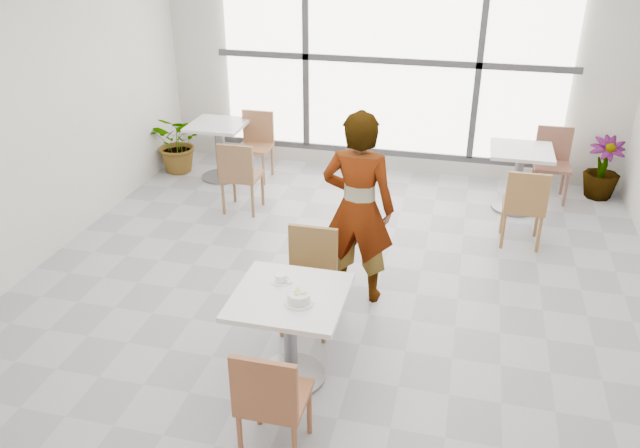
% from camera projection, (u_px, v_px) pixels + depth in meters
% --- Properties ---
extents(floor, '(7.00, 7.00, 0.00)m').
position_uv_depth(floor, '(328.00, 309.00, 5.67)').
color(floor, '#9E9EA5').
rests_on(floor, ground).
extents(wall_back, '(6.00, 0.00, 6.00)m').
position_uv_depth(wall_back, '(391.00, 59.00, 8.03)').
color(wall_back, silver).
rests_on(wall_back, ground).
extents(wall_left, '(0.00, 7.00, 7.00)m').
position_uv_depth(wall_left, '(2.00, 124.00, 5.63)').
color(wall_left, silver).
rests_on(wall_left, ground).
extents(window, '(4.60, 0.07, 2.52)m').
position_uv_depth(window, '(390.00, 60.00, 7.98)').
color(window, white).
rests_on(window, ground).
extents(main_table, '(0.80, 0.80, 0.75)m').
position_uv_depth(main_table, '(290.00, 321.00, 4.61)').
color(main_table, white).
rests_on(main_table, ground).
extents(chair_near, '(0.42, 0.42, 0.87)m').
position_uv_depth(chair_near, '(270.00, 398.00, 3.92)').
color(chair_near, '#9A5837').
rests_on(chair_near, ground).
extents(chair_far, '(0.42, 0.42, 0.87)m').
position_uv_depth(chair_far, '(310.00, 272.00, 5.27)').
color(chair_far, olive).
rests_on(chair_far, ground).
extents(oatmeal_bowl, '(0.21, 0.21, 0.10)m').
position_uv_depth(oatmeal_bowl, '(299.00, 298.00, 4.39)').
color(oatmeal_bowl, white).
rests_on(oatmeal_bowl, main_table).
extents(coffee_cup, '(0.16, 0.13, 0.07)m').
position_uv_depth(coffee_cup, '(281.00, 279.00, 4.64)').
color(coffee_cup, white).
rests_on(coffee_cup, main_table).
extents(person, '(0.66, 0.45, 1.77)m').
position_uv_depth(person, '(358.00, 208.00, 5.49)').
color(person, black).
rests_on(person, ground).
extents(bg_table_left, '(0.70, 0.70, 0.75)m').
position_uv_depth(bg_table_left, '(219.00, 143.00, 8.22)').
color(bg_table_left, silver).
rests_on(bg_table_left, ground).
extents(bg_table_right, '(0.70, 0.70, 0.75)m').
position_uv_depth(bg_table_right, '(519.00, 171.00, 7.35)').
color(bg_table_right, silver).
rests_on(bg_table_right, ground).
extents(bg_chair_left_near, '(0.42, 0.42, 0.87)m').
position_uv_depth(bg_chair_left_near, '(239.00, 173.00, 7.25)').
color(bg_chair_left_near, brown).
rests_on(bg_chair_left_near, ground).
extents(bg_chair_left_far, '(0.42, 0.42, 0.87)m').
position_uv_depth(bg_chair_left_far, '(256.00, 141.00, 8.26)').
color(bg_chair_left_far, '#A06A46').
rests_on(bg_chair_left_far, ground).
extents(bg_chair_right_near, '(0.42, 0.42, 0.87)m').
position_uv_depth(bg_chair_right_near, '(525.00, 203.00, 6.51)').
color(bg_chair_right_near, olive).
rests_on(bg_chair_right_near, ground).
extents(bg_chair_right_far, '(0.42, 0.42, 0.87)m').
position_uv_depth(bg_chair_right_far, '(552.00, 158.00, 7.67)').
color(bg_chair_right_far, brown).
rests_on(bg_chair_right_far, ground).
extents(plant_left, '(0.86, 0.79, 0.80)m').
position_uv_depth(plant_left, '(179.00, 143.00, 8.46)').
color(plant_left, '#377338').
rests_on(plant_left, ground).
extents(plant_right, '(0.43, 0.43, 0.77)m').
position_uv_depth(plant_right, '(603.00, 168.00, 7.70)').
color(plant_right, '#48883C').
rests_on(plant_right, ground).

